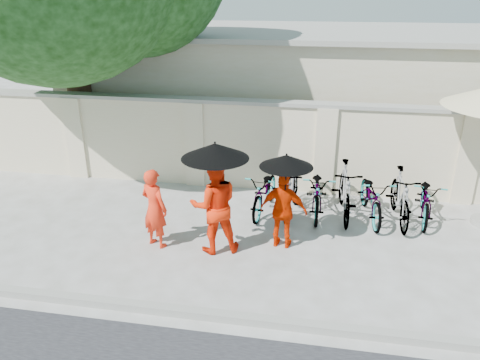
# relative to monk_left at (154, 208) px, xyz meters

# --- Properties ---
(ground) EXTENTS (80.00, 80.00, 0.00)m
(ground) POSITION_rel_monk_left_xyz_m (0.97, -0.16, -0.74)
(ground) COLOR #B5B5B5
(kerb) EXTENTS (40.00, 0.16, 0.12)m
(kerb) POSITION_rel_monk_left_xyz_m (0.97, -1.86, -0.68)
(kerb) COLOR gray
(kerb) RESTS_ON ground
(compound_wall) EXTENTS (20.00, 0.30, 2.00)m
(compound_wall) POSITION_rel_monk_left_xyz_m (1.97, 3.04, 0.26)
(compound_wall) COLOR beige
(compound_wall) RESTS_ON ground
(building_behind) EXTENTS (14.00, 6.00, 3.20)m
(building_behind) POSITION_rel_monk_left_xyz_m (2.97, 6.84, 0.86)
(building_behind) COLOR beige
(building_behind) RESTS_ON ground
(monk_left) EXTENTS (0.64, 0.55, 1.49)m
(monk_left) POSITION_rel_monk_left_xyz_m (0.00, 0.00, 0.00)
(monk_left) COLOR #F82D13
(monk_left) RESTS_ON ground
(monk_center) EXTENTS (1.04, 0.92, 1.78)m
(monk_center) POSITION_rel_monk_left_xyz_m (1.10, 0.02, 0.14)
(monk_center) COLOR #F52706
(monk_center) RESTS_ON ground
(parasol_center) EXTENTS (1.14, 1.14, 1.04)m
(parasol_center) POSITION_rel_monk_left_xyz_m (1.15, -0.06, 1.17)
(parasol_center) COLOR black
(parasol_center) RESTS_ON ground
(monk_right) EXTENTS (0.88, 0.45, 1.45)m
(monk_right) POSITION_rel_monk_left_xyz_m (2.28, 0.37, -0.02)
(monk_right) COLOR red
(monk_right) RESTS_ON ground
(parasol_right) EXTENTS (0.93, 0.93, 0.98)m
(parasol_right) POSITION_rel_monk_left_xyz_m (2.30, 0.29, 0.95)
(parasol_right) COLOR black
(parasol_right) RESTS_ON ground
(bike_0) EXTENTS (0.82, 1.80, 0.91)m
(bike_0) POSITION_rel_monk_left_xyz_m (1.79, 1.74, -0.29)
(bike_0) COLOR #918FA1
(bike_0) RESTS_ON ground
(bike_1) EXTENTS (0.62, 1.77, 1.04)m
(bike_1) POSITION_rel_monk_left_xyz_m (2.33, 1.76, -0.22)
(bike_1) COLOR #918FA1
(bike_1) RESTS_ON ground
(bike_2) EXTENTS (0.68, 1.83, 0.95)m
(bike_2) POSITION_rel_monk_left_xyz_m (2.87, 1.85, -0.27)
(bike_2) COLOR #918FA1
(bike_2) RESTS_ON ground
(bike_3) EXTENTS (0.63, 1.89, 1.12)m
(bike_3) POSITION_rel_monk_left_xyz_m (3.41, 1.82, -0.18)
(bike_3) COLOR #918FA1
(bike_3) RESTS_ON ground
(bike_4) EXTENTS (0.85, 1.87, 0.95)m
(bike_4) POSITION_rel_monk_left_xyz_m (3.95, 1.81, -0.27)
(bike_4) COLOR #918FA1
(bike_4) RESTS_ON ground
(bike_5) EXTENTS (0.59, 1.80, 1.07)m
(bike_5) POSITION_rel_monk_left_xyz_m (4.50, 1.76, -0.21)
(bike_5) COLOR #918FA1
(bike_5) RESTS_ON ground
(bike_6) EXTENTS (0.84, 1.79, 0.91)m
(bike_6) POSITION_rel_monk_left_xyz_m (5.04, 1.95, -0.29)
(bike_6) COLOR #918FA1
(bike_6) RESTS_ON ground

